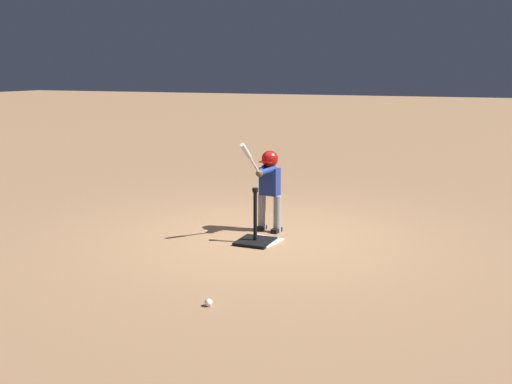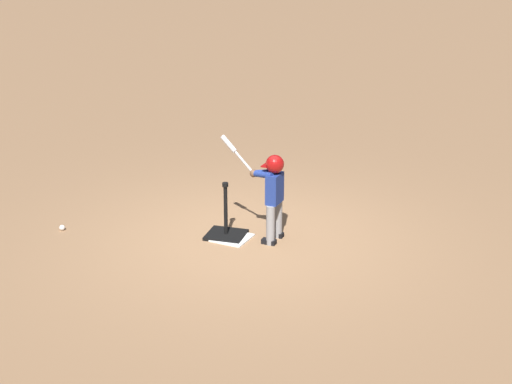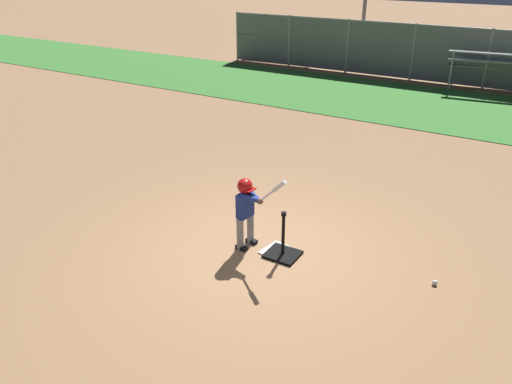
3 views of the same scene
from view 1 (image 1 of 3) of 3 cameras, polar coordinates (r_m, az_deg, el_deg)
ground_plane at (r=8.06m, az=0.65°, el=-4.26°), size 90.00×90.00×0.00m
home_plate at (r=7.83m, az=0.49°, el=-4.66°), size 0.51×0.51×0.02m
batting_tee at (r=7.74m, az=-0.07°, el=-4.25°), size 0.48×0.43×0.73m
batter_child at (r=8.15m, az=1.21°, el=1.10°), size 0.85×0.36×1.30m
baseball at (r=5.78m, az=-4.54°, el=-10.45°), size 0.07×0.07×0.07m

